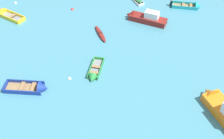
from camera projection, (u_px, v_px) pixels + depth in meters
motor_launch_maroon_back_row_right at (145, 18)px, 37.57m from camera, size 5.65×3.84×1.90m
rowboat_green_near_camera at (94, 74)px, 30.06m from camera, size 2.02×3.95×1.08m
rowboat_turquoise_outer_left at (191, 6)px, 40.41m from camera, size 4.49×2.29×1.31m
rowboat_deep_blue_far_right at (35, 88)px, 28.51m from camera, size 4.67×2.08×1.43m
rowboat_yellow_far_back at (6, 14)px, 38.88m from camera, size 4.50×3.74×1.29m
kayak_maroon_distant_center at (100, 34)px, 35.54m from camera, size 1.68×3.74×0.35m
mooring_buoy_between_boats_right at (0, 9)px, 40.31m from camera, size 0.35×0.35×0.35m
mooring_buoy_outer_edge at (69, 79)px, 29.82m from camera, size 0.36×0.36×0.36m
mooring_buoy_trailing at (72, 9)px, 40.18m from camera, size 0.45×0.45×0.45m
mooring_buoy_central at (16, 3)px, 41.49m from camera, size 0.41×0.41×0.41m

